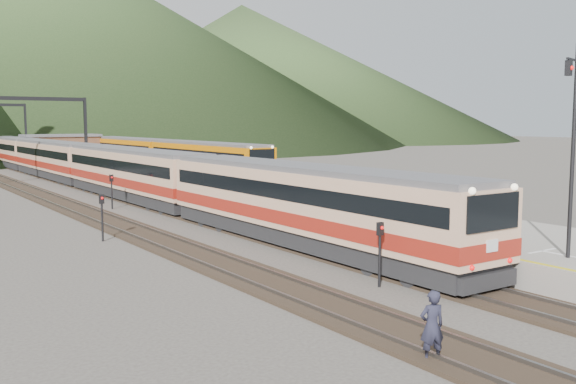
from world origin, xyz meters
TOP-DOWN VIEW (x-y plane):
  - track_main at (0.00, 40.00)m, footprint 2.60×200.00m
  - track_far at (-5.00, 40.00)m, footprint 2.60×200.00m
  - track_second at (11.50, 40.00)m, footprint 2.60×200.00m
  - platform at (5.60, 38.00)m, footprint 8.00×100.00m
  - gantry_near at (-2.85, 55.00)m, footprint 9.55×0.25m
  - station_shed at (5.60, 78.00)m, footprint 9.40×4.40m
  - hill_b at (30.00, 230.00)m, footprint 220.00×220.00m
  - hill_c at (110.00, 210.00)m, footprint 160.00×160.00m
  - main_train at (0.00, 48.71)m, footprint 3.08×84.41m
  - second_train at (11.50, 59.05)m, footprint 2.97×40.46m
  - signal_mast at (3.52, 6.00)m, footprint 2.14×0.72m
  - short_signal_a at (-2.04, 9.57)m, footprint 0.24×0.19m
  - short_signal_b at (-2.92, 34.34)m, footprint 0.24×0.18m
  - short_signal_c at (-7.17, 23.45)m, footprint 0.23×0.17m
  - worker at (-5.76, 3.68)m, footprint 0.73×0.59m

SIDE VIEW (x-z plane):
  - track_main at x=0.00m, z-range -0.05..0.18m
  - track_far at x=-5.00m, z-range -0.05..0.18m
  - track_second at x=11.50m, z-range -0.05..0.18m
  - platform at x=5.60m, z-range 0.00..1.00m
  - worker at x=-5.76m, z-range 0.00..1.75m
  - short_signal_a at x=-2.04m, z-range 0.33..2.60m
  - short_signal_b at x=-2.92m, z-range 0.33..2.60m
  - short_signal_c at x=-7.17m, z-range 0.33..2.60m
  - second_train at x=11.50m, z-range 0.23..3.86m
  - main_train at x=0.00m, z-range 0.23..3.99m
  - station_shed at x=5.60m, z-range 1.02..4.12m
  - signal_mast at x=3.52m, z-range 1.79..9.16m
  - gantry_near at x=-2.85m, z-range 1.59..9.59m
  - hill_c at x=110.00m, z-range 0.00..50.00m
  - hill_b at x=30.00m, z-range 0.00..75.00m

